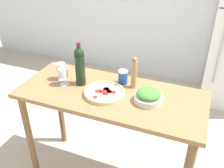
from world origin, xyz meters
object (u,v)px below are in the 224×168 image
Objects in this scene: salad_bowl at (148,96)px; pepper_mill at (134,73)px; wine_bottle at (80,66)px; salt_canister at (123,77)px; wine_glass_near at (63,73)px; wine_glass_far at (61,68)px; homemade_pizza at (104,92)px.

pepper_mill is at bearing 136.50° from salad_bowl.
wine_bottle reaches higher than salt_canister.
salt_canister is at bearing 145.18° from salad_bowl.
salad_bowl is (0.68, 0.02, -0.06)m from wine_glass_near.
salad_bowl is at bearing -4.20° from wine_glass_far.
homemade_pizza is at bearing -133.77° from pepper_mill.
wine_bottle reaches higher than salad_bowl.
wine_glass_far is (-0.07, 0.07, -0.00)m from wine_glass_near.
wine_bottle reaches higher than wine_glass_far.
salt_canister is (0.49, 0.12, -0.04)m from wine_glass_far.
salt_canister is (-0.10, 0.03, -0.07)m from pepper_mill.
salt_canister is at bearing 23.68° from wine_bottle.
wine_glass_near is 0.55× the size of pepper_mill.
salt_canister reaches higher than salad_bowl.
wine_glass_far is at bearing 168.66° from homemade_pizza.
wine_glass_near reaches higher than salad_bowl.
salad_bowl reaches higher than homemade_pizza.
pepper_mill is at bearing -16.03° from salt_canister.
wine_glass_far is at bearing 175.80° from salad_bowl.
wine_glass_far is 0.51m from salt_canister.
wine_bottle is 0.58m from salad_bowl.
wine_glass_far is 0.60m from pepper_mill.
pepper_mill is at bearing 46.23° from homemade_pizza.
pepper_mill is (0.52, 0.16, 0.02)m from wine_glass_near.
salt_canister is at bearing 70.45° from homemade_pizza.
pepper_mill is 2.27× the size of salt_canister.
wine_bottle is 0.15m from wine_glass_near.
salad_bowl is (0.16, -0.15, -0.08)m from pepper_mill.
pepper_mill is at bearing 9.10° from wine_glass_far.
wine_glass_far is at bearing -170.90° from pepper_mill.
salad_bowl is 1.80× the size of salt_canister.
wine_glass_near and wine_glass_far have the same top height.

